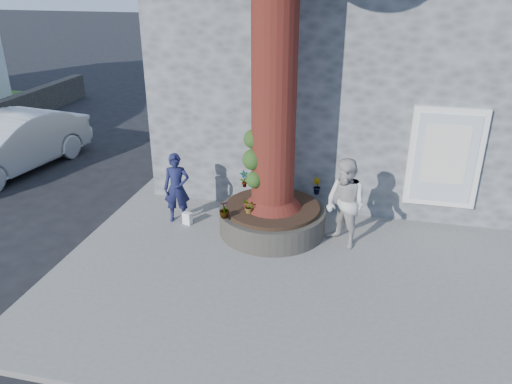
% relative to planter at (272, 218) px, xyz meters
% --- Properties ---
extents(ground, '(120.00, 120.00, 0.00)m').
position_rel_planter_xyz_m(ground, '(-0.80, -2.00, -0.41)').
color(ground, black).
rests_on(ground, ground).
extents(pavement, '(9.00, 8.00, 0.12)m').
position_rel_planter_xyz_m(pavement, '(0.70, -1.00, -0.35)').
color(pavement, slate).
rests_on(pavement, ground).
extents(yellow_line, '(0.10, 30.00, 0.01)m').
position_rel_planter_xyz_m(yellow_line, '(-3.85, -1.00, -0.41)').
color(yellow_line, yellow).
rests_on(yellow_line, ground).
extents(stone_shop, '(10.30, 8.30, 6.30)m').
position_rel_planter_xyz_m(stone_shop, '(1.70, 5.20, 2.75)').
color(stone_shop, '#535658').
rests_on(stone_shop, ground).
extents(planter, '(2.30, 2.30, 0.60)m').
position_rel_planter_xyz_m(planter, '(0.00, 0.00, 0.00)').
color(planter, black).
rests_on(planter, pavement).
extents(man, '(0.66, 0.52, 1.60)m').
position_rel_planter_xyz_m(man, '(-2.18, -0.00, 0.51)').
color(man, '#16193D').
rests_on(man, pavement).
extents(woman, '(1.15, 1.14, 1.88)m').
position_rel_planter_xyz_m(woman, '(1.55, -0.27, 0.65)').
color(woman, beige).
rests_on(woman, pavement).
extents(shopping_bag, '(0.23, 0.17, 0.28)m').
position_rel_planter_xyz_m(shopping_bag, '(-1.92, -0.14, -0.15)').
color(shopping_bag, white).
rests_on(shopping_bag, pavement).
extents(car_silver, '(2.49, 5.16, 1.63)m').
position_rel_planter_xyz_m(car_silver, '(-8.07, 2.07, 0.40)').
color(car_silver, '#B7BBBF').
rests_on(car_silver, ground).
extents(plant_a, '(0.26, 0.24, 0.40)m').
position_rel_planter_xyz_m(plant_a, '(-0.85, 0.85, 0.51)').
color(plant_a, gray).
rests_on(plant_a, planter).
extents(plant_b, '(0.28, 0.28, 0.37)m').
position_rel_planter_xyz_m(plant_b, '(0.84, 0.85, 0.49)').
color(plant_b, gray).
rests_on(plant_b, planter).
extents(plant_c, '(0.28, 0.28, 0.37)m').
position_rel_planter_xyz_m(plant_c, '(-0.85, -0.77, 0.49)').
color(plant_c, gray).
rests_on(plant_c, planter).
extents(plant_d, '(0.26, 0.29, 0.29)m').
position_rel_planter_xyz_m(plant_d, '(-0.40, -0.47, 0.45)').
color(plant_d, gray).
rests_on(plant_d, planter).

